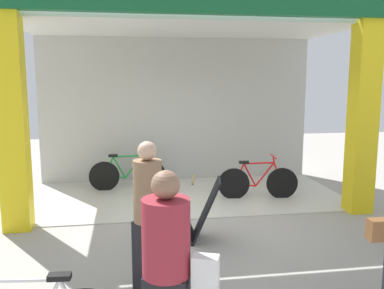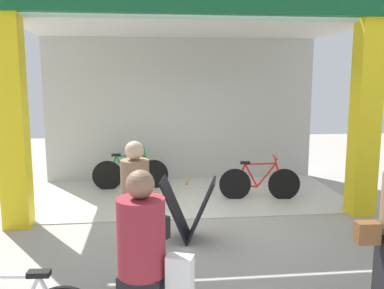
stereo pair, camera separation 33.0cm
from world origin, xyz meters
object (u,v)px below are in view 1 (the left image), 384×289
object	(u,v)px
sandwich_board_sign	(193,209)
bicycle_inside_1	(127,174)
pedestrian_0	(150,217)
bicycle_inside_0	(258,182)
pedestrian_2	(168,269)

from	to	relation	value
sandwich_board_sign	bicycle_inside_1	bearing A→B (deg)	107.96
pedestrian_0	sandwich_board_sign	bearing A→B (deg)	63.30
bicycle_inside_0	pedestrian_2	distance (m)	5.02
pedestrian_2	sandwich_board_sign	bearing A→B (deg)	76.81
pedestrian_2	bicycle_inside_1	bearing A→B (deg)	93.24
bicycle_inside_0	pedestrian_2	size ratio (longest dim) A/B	0.95
pedestrian_2	pedestrian_0	bearing A→B (deg)	93.35
sandwich_board_sign	pedestrian_0	size ratio (longest dim) A/B	0.55
bicycle_inside_0	pedestrian_0	xyz separation A→B (m)	(-2.25, -3.22, 0.50)
pedestrian_0	pedestrian_2	xyz separation A→B (m)	(0.07, -1.27, 0.01)
bicycle_inside_1	pedestrian_2	bearing A→B (deg)	-86.76
bicycle_inside_1	pedestrian_2	size ratio (longest dim) A/B	0.97
pedestrian_0	pedestrian_2	size ratio (longest dim) A/B	1.02
bicycle_inside_0	bicycle_inside_1	world-z (taller)	bicycle_inside_1
sandwich_board_sign	pedestrian_2	xyz separation A→B (m)	(-0.62, -2.65, 0.40)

